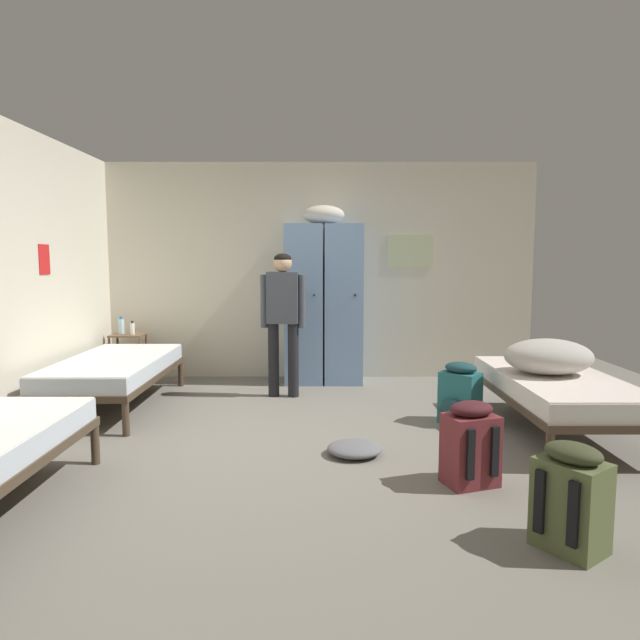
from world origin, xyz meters
The scene contains 14 objects.
ground_plane centered at (0.00, 0.00, 0.00)m, with size 8.17×8.17×0.00m, color slate.
room_backdrop centered at (-1.25, 1.29, 1.30)m, with size 5.22×5.01×2.61m.
locker_bank centered at (0.06, 2.19, 0.97)m, with size 0.90×0.55×2.07m.
shelf_unit centered at (-2.25, 2.19, 0.35)m, with size 0.38×0.30×0.57m.
bed_left_rear centered at (-2.00, 1.04, 0.38)m, with size 0.90×1.90×0.49m.
bed_right centered at (2.00, 0.23, 0.38)m, with size 0.90×1.90×0.49m.
bedding_heap centered at (1.94, 0.27, 0.64)m, with size 0.73×0.60×0.30m.
person_traveler centered at (-0.37, 1.47, 0.91)m, with size 0.48×0.22×1.51m.
water_bottle centered at (-2.33, 2.21, 0.66)m, with size 0.07×0.07×0.21m.
lotion_bottle centered at (-2.18, 2.15, 0.64)m, with size 0.05×0.05×0.16m.
backpack_olive centered at (1.28, -1.70, 0.26)m, with size 0.42×0.41×0.55m.
backpack_teal centered at (1.26, 0.48, 0.26)m, with size 0.41×0.42×0.55m.
backpack_maroon centered at (0.99, -0.87, 0.26)m, with size 0.38×0.39×0.55m.
clothes_pile_grey centered at (0.28, -0.34, 0.05)m, with size 0.41×0.38×0.10m.
Camera 1 is at (0.02, -4.40, 1.46)m, focal length 31.64 mm.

